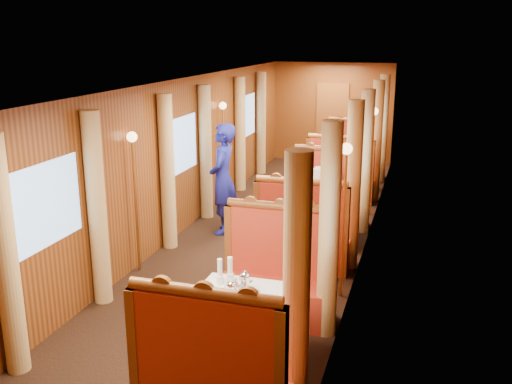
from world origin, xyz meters
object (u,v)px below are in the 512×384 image
at_px(table_far, 347,171).
at_px(banquette_mid_fwd, 303,239).
at_px(table_mid, 316,221).
at_px(banquette_far_aft, 353,159).
at_px(table_near, 250,328).
at_px(teapot_left, 231,291).
at_px(passenger, 326,185).
at_px(teapot_right, 247,294).
at_px(teapot_back, 245,283).
at_px(rose_vase_mid, 317,186).
at_px(banquette_near_fwd, 213,381).
at_px(rose_vase_far, 348,145).
at_px(fruit_plate, 274,301).
at_px(steward, 223,179).
at_px(banquette_near_aft, 276,282).
at_px(banquette_far_fwd, 340,180).
at_px(tea_tray, 239,292).
at_px(banquette_mid_aft, 327,200).

bearing_deg(table_far, banquette_mid_fwd, -90.00).
distance_m(table_mid, banquette_far_aft, 4.51).
height_order(table_near, teapot_left, teapot_left).
bearing_deg(banquette_mid_fwd, passenger, 90.00).
bearing_deg(teapot_right, table_near, 118.30).
relative_size(teapot_back, rose_vase_mid, 0.50).
height_order(banquette_mid_fwd, rose_vase_mid, banquette_mid_fwd).
bearing_deg(banquette_near_fwd, rose_vase_far, 90.07).
bearing_deg(table_mid, teapot_right, -89.77).
relative_size(fruit_plate, steward, 0.11).
xyz_separation_m(banquette_near_fwd, teapot_back, (-0.07, 1.08, 0.40)).
bearing_deg(rose_vase_far, banquette_near_aft, -89.91).
relative_size(banquette_mid_fwd, fruit_plate, 6.72).
xyz_separation_m(banquette_mid_fwd, passenger, (-0.00, 1.81, 0.32)).
relative_size(banquette_far_aft, passenger, 1.76).
xyz_separation_m(table_mid, banquette_far_fwd, (0.00, 2.49, 0.05)).
height_order(banquette_near_aft, passenger, banquette_near_aft).
bearing_deg(banquette_far_aft, passenger, -90.00).
xyz_separation_m(table_near, tea_tray, (-0.10, -0.03, 0.38)).
bearing_deg(banquette_far_fwd, banquette_near_aft, -90.00).
distance_m(banquette_mid_fwd, teapot_right, 2.66).
distance_m(banquette_mid_fwd, tea_tray, 2.54).
xyz_separation_m(teapot_back, rose_vase_far, (0.06, 6.95, 0.10)).
height_order(banquette_near_aft, banquette_mid_fwd, same).
distance_m(table_near, banquette_mid_fwd, 2.49).
bearing_deg(passenger, banquette_far_aft, 90.00).
xyz_separation_m(banquette_mid_fwd, teapot_left, (-0.14, -2.62, 0.39)).
relative_size(fruit_plate, rose_vase_far, 0.55).
height_order(banquette_near_fwd, steward, steward).
bearing_deg(table_near, rose_vase_mid, 90.18).
bearing_deg(banquette_near_fwd, table_far, 90.00).
xyz_separation_m(table_near, table_far, (0.00, 7.00, 0.00)).
bearing_deg(table_near, passenger, 90.00).
bearing_deg(banquette_near_fwd, teapot_right, 89.04).
relative_size(banquette_mid_aft, teapot_right, 9.72).
height_order(table_mid, banquette_far_aft, banquette_far_aft).
distance_m(banquette_far_aft, teapot_left, 8.16).
bearing_deg(rose_vase_mid, table_near, -89.82).
distance_m(teapot_left, steward, 3.99).
height_order(table_near, teapot_back, teapot_back).
distance_m(banquette_near_aft, tea_tray, 1.10).
distance_m(table_mid, teapot_back, 3.47).
bearing_deg(table_mid, teapot_left, -92.28).
height_order(table_near, banquette_far_fwd, banquette_far_fwd).
distance_m(table_mid, steward, 1.66).
bearing_deg(table_far, banquette_far_aft, 90.00).
bearing_deg(teapot_back, table_mid, 73.43).
relative_size(teapot_left, rose_vase_far, 0.42).
bearing_deg(tea_tray, steward, 112.03).
height_order(table_far, steward, steward).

